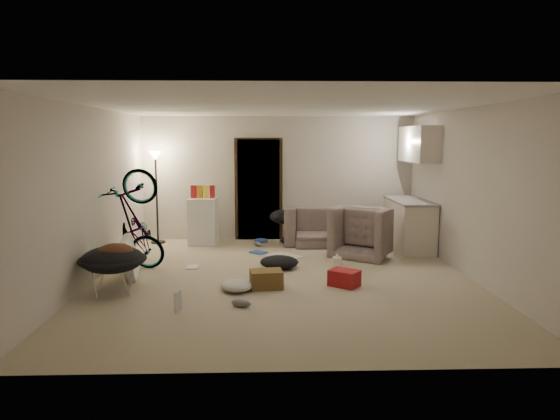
{
  "coord_description": "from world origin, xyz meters",
  "views": [
    {
      "loc": [
        -0.28,
        -7.15,
        2.02
      ],
      "look_at": [
        -0.04,
        0.6,
        0.94
      ],
      "focal_mm": 32.0,
      "sensor_mm": 36.0,
      "label": 1
    }
  ],
  "objects_px": {
    "drink_case_b": "(344,278)",
    "juicer": "(337,261)",
    "saucer_chair": "(113,265)",
    "bicycle": "(136,243)",
    "tv_box": "(130,257)",
    "kitchen_counter": "(409,225)",
    "drink_case_a": "(266,279)",
    "sofa": "(332,230)",
    "mini_fridge": "(203,221)",
    "floor_lamp": "(156,177)",
    "armchair": "(368,237)"
  },
  "relations": [
    {
      "from": "drink_case_b",
      "to": "bicycle",
      "type": "bearing_deg",
      "value": -160.92
    },
    {
      "from": "bicycle",
      "to": "drink_case_a",
      "type": "distance_m",
      "value": 2.31
    },
    {
      "from": "drink_case_a",
      "to": "drink_case_b",
      "type": "height_order",
      "value": "drink_case_a"
    },
    {
      "from": "armchair",
      "to": "tv_box",
      "type": "xyz_separation_m",
      "value": [
        -3.86,
        -1.29,
        -0.03
      ]
    },
    {
      "from": "sofa",
      "to": "juicer",
      "type": "height_order",
      "value": "sofa"
    },
    {
      "from": "sofa",
      "to": "mini_fridge",
      "type": "height_order",
      "value": "mini_fridge"
    },
    {
      "from": "juicer",
      "to": "drink_case_a",
      "type": "bearing_deg",
      "value": -134.94
    },
    {
      "from": "armchair",
      "to": "mini_fridge",
      "type": "relative_size",
      "value": 1.1
    },
    {
      "from": "armchair",
      "to": "kitchen_counter",
      "type": "bearing_deg",
      "value": -116.37
    },
    {
      "from": "mini_fridge",
      "to": "drink_case_a",
      "type": "bearing_deg",
      "value": -65.59
    },
    {
      "from": "mini_fridge",
      "to": "drink_case_b",
      "type": "height_order",
      "value": "mini_fridge"
    },
    {
      "from": "kitchen_counter",
      "to": "juicer",
      "type": "relative_size",
      "value": 6.84
    },
    {
      "from": "kitchen_counter",
      "to": "mini_fridge",
      "type": "relative_size",
      "value": 1.66
    },
    {
      "from": "saucer_chair",
      "to": "juicer",
      "type": "xyz_separation_m",
      "value": [
        3.18,
        1.3,
        -0.28
      ]
    },
    {
      "from": "kitchen_counter",
      "to": "drink_case_a",
      "type": "relative_size",
      "value": 3.43
    },
    {
      "from": "mini_fridge",
      "to": "drink_case_a",
      "type": "relative_size",
      "value": 2.06
    },
    {
      "from": "drink_case_b",
      "to": "drink_case_a",
      "type": "bearing_deg",
      "value": -139.94
    },
    {
      "from": "armchair",
      "to": "saucer_chair",
      "type": "distance_m",
      "value": 4.41
    },
    {
      "from": "kitchen_counter",
      "to": "juicer",
      "type": "bearing_deg",
      "value": -139.16
    },
    {
      "from": "drink_case_a",
      "to": "drink_case_b",
      "type": "distance_m",
      "value": 1.09
    },
    {
      "from": "drink_case_a",
      "to": "juicer",
      "type": "distance_m",
      "value": 1.62
    },
    {
      "from": "bicycle",
      "to": "kitchen_counter",
      "type": "bearing_deg",
      "value": -64.07
    },
    {
      "from": "bicycle",
      "to": "drink_case_b",
      "type": "distance_m",
      "value": 3.29
    },
    {
      "from": "kitchen_counter",
      "to": "sofa",
      "type": "height_order",
      "value": "kitchen_counter"
    },
    {
      "from": "saucer_chair",
      "to": "juicer",
      "type": "bearing_deg",
      "value": 22.13
    },
    {
      "from": "armchair",
      "to": "saucer_chair",
      "type": "xyz_separation_m",
      "value": [
        -3.86,
        -2.14,
        0.05
      ]
    },
    {
      "from": "bicycle",
      "to": "tv_box",
      "type": "xyz_separation_m",
      "value": [
        0.0,
        -0.34,
        -0.13
      ]
    },
    {
      "from": "saucer_chair",
      "to": "kitchen_counter",
      "type": "bearing_deg",
      "value": 29.09
    },
    {
      "from": "armchair",
      "to": "drink_case_b",
      "type": "bearing_deg",
      "value": 103.34
    },
    {
      "from": "sofa",
      "to": "armchair",
      "type": "xyz_separation_m",
      "value": [
        0.51,
        -0.94,
        0.05
      ]
    },
    {
      "from": "armchair",
      "to": "drink_case_b",
      "type": "height_order",
      "value": "armchair"
    },
    {
      "from": "tv_box",
      "to": "bicycle",
      "type": "bearing_deg",
      "value": 80.19
    },
    {
      "from": "armchair",
      "to": "saucer_chair",
      "type": "height_order",
      "value": "armchair"
    },
    {
      "from": "mini_fridge",
      "to": "tv_box",
      "type": "relative_size",
      "value": 1.01
    },
    {
      "from": "saucer_chair",
      "to": "juicer",
      "type": "relative_size",
      "value": 4.04
    },
    {
      "from": "armchair",
      "to": "bicycle",
      "type": "height_order",
      "value": "bicycle"
    },
    {
      "from": "bicycle",
      "to": "drink_case_a",
      "type": "bearing_deg",
      "value": -108.19
    },
    {
      "from": "sofa",
      "to": "juicer",
      "type": "distance_m",
      "value": 1.8
    },
    {
      "from": "tv_box",
      "to": "drink_case_b",
      "type": "relative_size",
      "value": 2.28
    },
    {
      "from": "drink_case_b",
      "to": "juicer",
      "type": "xyz_separation_m",
      "value": [
        0.06,
        1.08,
        -0.02
      ]
    },
    {
      "from": "floor_lamp",
      "to": "tv_box",
      "type": "distance_m",
      "value": 2.64
    },
    {
      "from": "mini_fridge",
      "to": "drink_case_a",
      "type": "height_order",
      "value": "mini_fridge"
    },
    {
      "from": "drink_case_a",
      "to": "bicycle",
      "type": "bearing_deg",
      "value": 145.41
    },
    {
      "from": "mini_fridge",
      "to": "saucer_chair",
      "type": "distance_m",
      "value": 3.28
    },
    {
      "from": "mini_fridge",
      "to": "saucer_chair",
      "type": "bearing_deg",
      "value": -101.89
    },
    {
      "from": "kitchen_counter",
      "to": "saucer_chair",
      "type": "xyz_separation_m",
      "value": [
        -4.73,
        -2.63,
        -0.07
      ]
    },
    {
      "from": "drink_case_a",
      "to": "armchair",
      "type": "bearing_deg",
      "value": 40.18
    },
    {
      "from": "tv_box",
      "to": "drink_case_a",
      "type": "bearing_deg",
      "value": -28.87
    },
    {
      "from": "saucer_chair",
      "to": "juicer",
      "type": "distance_m",
      "value": 3.45
    },
    {
      "from": "floor_lamp",
      "to": "kitchen_counter",
      "type": "bearing_deg",
      "value": -7.66
    }
  ]
}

